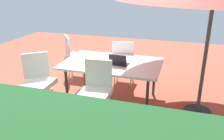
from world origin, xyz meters
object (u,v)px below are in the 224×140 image
chair_southeast (75,54)px  laptop (119,63)px  dining_table (112,65)px  chair_north (96,88)px  chair_south (124,60)px  cup (88,62)px  chair_northeast (38,79)px

chair_southeast → laptop: size_ratio=2.93×
dining_table → chair_north: (0.03, 0.75, -0.13)m
chair_north → chair_southeast: same height
chair_north → chair_south: (-0.05, -1.50, 0.00)m
laptop → cup: (0.54, 0.11, -0.00)m
chair_southeast → chair_northeast: size_ratio=1.00×
dining_table → chair_northeast: 1.32m
dining_table → chair_north: bearing=88.1°
chair_northeast → cup: 0.90m
chair_southeast → laptop: (-1.29, 0.88, 0.23)m
dining_table → laptop: laptop is taller
chair_southeast → laptop: chair_southeast is taller
dining_table → chair_northeast: size_ratio=1.80×
cup → chair_north: bearing=123.6°
dining_table → laptop: (-0.16, 0.10, 0.10)m
cup → chair_northeast: bearing=33.8°
laptop → chair_north: bearing=77.8°
chair_southeast → cup: (-0.75, 1.00, 0.23)m
chair_northeast → laptop: size_ratio=2.93×
chair_north → cup: (0.36, -0.54, 0.23)m
chair_south → chair_north: bearing=81.3°
dining_table → chair_north: 0.76m
chair_north → laptop: (-0.18, -0.65, 0.23)m
chair_north → chair_southeast: bearing=121.1°
chair_southeast → cup: 1.27m
dining_table → cup: bearing=29.3°
laptop → cup: 0.55m
dining_table → cup: cup is taller
chair_northeast → chair_south: (-1.13, -1.45, 0.00)m
dining_table → chair_south: bearing=-91.9°
chair_north → chair_south: size_ratio=1.00×
chair_southeast → chair_south: same height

